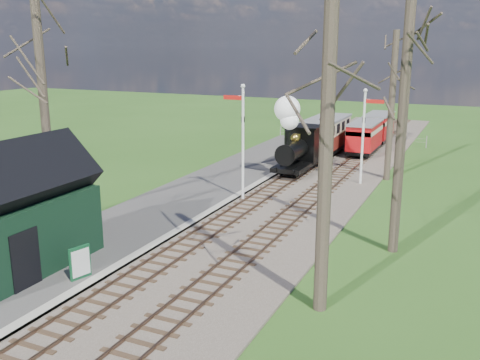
% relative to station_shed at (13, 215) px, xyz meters
% --- Properties ---
extents(ground, '(140.00, 140.00, 0.00)m').
position_rel_station_shed_xyz_m(ground, '(4.30, -4.00, -2.27)').
color(ground, '#2D561B').
rests_on(ground, ground).
extents(distant_hills, '(114.40, 48.00, 22.02)m').
position_rel_station_shed_xyz_m(distant_hills, '(5.70, 60.38, -18.47)').
color(distant_hills, '#385B23').
rests_on(distant_hills, ground).
extents(ballast_bed, '(8.00, 60.00, 0.10)m').
position_rel_station_shed_xyz_m(ballast_bed, '(5.60, 18.00, -2.22)').
color(ballast_bed, brown).
rests_on(ballast_bed, ground).
extents(track_near, '(1.60, 60.00, 0.15)m').
position_rel_station_shed_xyz_m(track_near, '(4.30, 18.00, -2.17)').
color(track_near, brown).
rests_on(track_near, ground).
extents(track_far, '(1.60, 60.00, 0.15)m').
position_rel_station_shed_xyz_m(track_far, '(6.90, 18.00, -2.17)').
color(track_far, brown).
rests_on(track_far, ground).
extents(platform, '(5.00, 44.00, 0.20)m').
position_rel_station_shed_xyz_m(platform, '(0.80, 10.00, -2.17)').
color(platform, '#474442').
rests_on(platform, ground).
extents(coping_strip, '(0.40, 44.00, 0.21)m').
position_rel_station_shed_xyz_m(coping_strip, '(3.10, 10.00, -2.16)').
color(coping_strip, '#B2AD9E').
rests_on(coping_strip, ground).
extents(station_shed, '(3.25, 6.30, 4.78)m').
position_rel_station_shed_xyz_m(station_shed, '(0.00, 0.00, 0.00)').
color(station_shed, black).
rests_on(station_shed, platform).
extents(semaphore_near, '(1.22, 0.24, 6.22)m').
position_rel_station_shed_xyz_m(semaphore_near, '(3.53, 12.00, 1.35)').
color(semaphore_near, silver).
rests_on(semaphore_near, ground).
extents(semaphore_far, '(1.22, 0.24, 5.72)m').
position_rel_station_shed_xyz_m(semaphore_far, '(8.67, 18.00, 1.08)').
color(semaphore_far, silver).
rests_on(semaphore_far, ground).
extents(bare_trees, '(15.51, 22.39, 12.00)m').
position_rel_station_shed_xyz_m(bare_trees, '(5.63, 6.10, 2.94)').
color(bare_trees, '#382D23').
rests_on(bare_trees, ground).
extents(fence_line, '(12.60, 0.08, 1.00)m').
position_rel_station_shed_xyz_m(fence_line, '(4.60, 32.00, -1.72)').
color(fence_line, slate).
rests_on(fence_line, ground).
extents(locomotive, '(2.01, 4.68, 5.02)m').
position_rel_station_shed_xyz_m(locomotive, '(4.29, 18.69, 0.02)').
color(locomotive, black).
rests_on(locomotive, ground).
extents(coach, '(2.34, 8.02, 2.46)m').
position_rel_station_shed_xyz_m(coach, '(4.30, 24.76, -0.60)').
color(coach, black).
rests_on(coach, ground).
extents(red_carriage_a, '(1.93, 4.77, 2.03)m').
position_rel_station_shed_xyz_m(red_carriage_a, '(6.90, 26.96, -0.85)').
color(red_carriage_a, black).
rests_on(red_carriage_a, ground).
extents(red_carriage_b, '(1.93, 4.77, 2.03)m').
position_rel_station_shed_xyz_m(red_carriage_b, '(6.90, 32.46, -0.85)').
color(red_carriage_b, black).
rests_on(red_carriage_b, ground).
extents(sign_board, '(0.30, 0.80, 1.18)m').
position_rel_station_shed_xyz_m(sign_board, '(2.65, 0.32, -1.48)').
color(sign_board, '#0E4423').
rests_on(sign_board, platform).
extents(bench, '(0.76, 1.64, 0.90)m').
position_rel_station_shed_xyz_m(bench, '(0.94, 0.46, -1.65)').
color(bench, '#4C2D1B').
rests_on(bench, platform).
extents(person, '(0.30, 0.45, 1.24)m').
position_rel_station_shed_xyz_m(person, '(1.30, 0.72, -1.45)').
color(person, '#1B2331').
rests_on(person, platform).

